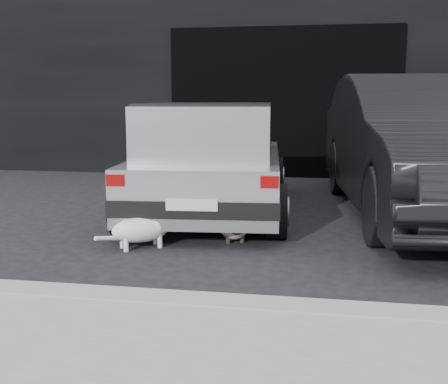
% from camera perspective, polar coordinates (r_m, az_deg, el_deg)
% --- Properties ---
extents(ground, '(80.00, 80.00, 0.00)m').
position_cam_1_polar(ground, '(6.33, -5.85, -3.14)').
color(ground, black).
rests_on(ground, ground).
extents(building_facade, '(34.00, 4.00, 5.00)m').
position_cam_1_polar(building_facade, '(12.01, 6.87, 14.78)').
color(building_facade, black).
rests_on(building_facade, ground).
extents(garage_opening, '(4.00, 0.10, 2.60)m').
position_cam_1_polar(garage_opening, '(9.95, 6.06, 8.98)').
color(garage_opening, black).
rests_on(garage_opening, ground).
extents(curb, '(18.00, 0.25, 0.12)m').
position_cam_1_polar(curb, '(3.65, -1.82, -11.63)').
color(curb, gray).
rests_on(curb, ground).
extents(silver_hatchback, '(2.04, 3.72, 1.33)m').
position_cam_1_polar(silver_hatchback, '(6.74, -1.27, 3.91)').
color(silver_hatchback, '#B9BCBE').
rests_on(silver_hatchback, ground).
extents(second_car, '(2.26, 5.20, 1.66)m').
position_cam_1_polar(second_car, '(6.95, 19.64, 4.43)').
color(second_car, black).
rests_on(second_car, ground).
extents(cat_siamese, '(0.41, 0.78, 0.28)m').
position_cam_1_polar(cat_siamese, '(5.51, 1.02, -3.63)').
color(cat_siamese, beige).
rests_on(cat_siamese, ground).
extents(cat_white, '(0.68, 0.57, 0.38)m').
position_cam_1_polar(cat_white, '(5.28, -8.05, -3.65)').
color(cat_white, white).
rests_on(cat_white, ground).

